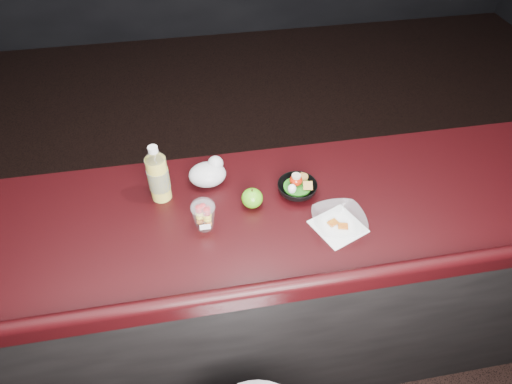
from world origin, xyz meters
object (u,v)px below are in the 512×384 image
at_px(snack_bowl, 297,188).
at_px(green_apple, 252,198).
at_px(lemonade_bottle, 158,177).
at_px(fruit_cup, 204,214).
at_px(takeout_bowl, 339,221).

bearing_deg(snack_bowl, green_apple, -169.17).
distance_m(lemonade_bottle, fruit_cup, 0.24).
relative_size(lemonade_bottle, takeout_bowl, 1.24).
relative_size(fruit_cup, takeout_bowl, 0.64).
xyz_separation_m(lemonade_bottle, snack_bowl, (0.51, -0.07, -0.07)).
xyz_separation_m(green_apple, takeout_bowl, (0.29, -0.16, -0.01)).
bearing_deg(green_apple, snack_bowl, 10.83).
relative_size(lemonade_bottle, snack_bowl, 1.37).
distance_m(snack_bowl, takeout_bowl, 0.22).
relative_size(fruit_cup, snack_bowl, 0.70).
bearing_deg(fruit_cup, green_apple, 21.96).
relative_size(lemonade_bottle, fruit_cup, 1.95).
height_order(green_apple, takeout_bowl, green_apple).
distance_m(lemonade_bottle, takeout_bowl, 0.68).
bearing_deg(fruit_cup, takeout_bowl, -9.88).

